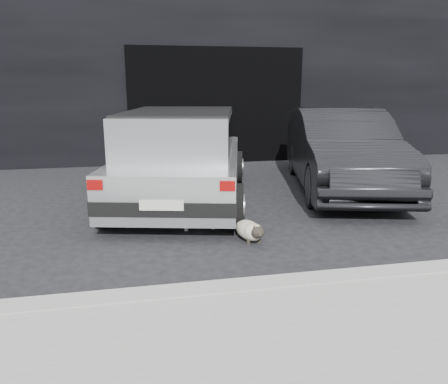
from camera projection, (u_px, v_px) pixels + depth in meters
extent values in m
plane|color=black|center=(200.00, 212.00, 6.27)|extent=(80.00, 80.00, 0.00)
cube|color=black|center=(203.00, 56.00, 11.57)|extent=(34.00, 4.00, 5.00)
cube|color=black|center=(217.00, 106.00, 9.95)|extent=(4.00, 0.10, 2.60)
cube|color=gray|center=(351.00, 280.00, 3.98)|extent=(18.00, 0.25, 0.12)
cube|color=gray|center=(439.00, 359.00, 2.84)|extent=(18.00, 2.20, 0.11)
cube|color=silver|center=(183.00, 170.00, 6.83)|extent=(2.55, 4.11, 0.61)
cube|color=silver|center=(180.00, 133.00, 6.49)|extent=(2.05, 2.82, 0.61)
cube|color=black|center=(180.00, 133.00, 6.49)|extent=(2.04, 2.73, 0.49)
cube|color=black|center=(163.00, 208.00, 5.07)|extent=(1.71, 0.56, 0.18)
cube|color=black|center=(195.00, 157.00, 8.63)|extent=(1.71, 0.56, 0.18)
cube|color=silver|center=(161.00, 206.00, 4.97)|extent=(0.50, 0.13, 0.12)
cube|color=#8C0707|center=(95.00, 185.00, 4.95)|extent=(0.18, 0.07, 0.12)
cube|color=#8C0707|center=(227.00, 186.00, 4.90)|extent=(0.18, 0.07, 0.12)
cube|color=black|center=(180.00, 111.00, 6.42)|extent=(1.99, 2.58, 0.03)
cylinder|color=black|center=(105.00, 205.00, 5.58)|extent=(0.35, 0.62, 0.59)
cylinder|color=slate|center=(96.00, 205.00, 5.58)|extent=(0.09, 0.32, 0.32)
cylinder|color=black|center=(235.00, 206.00, 5.52)|extent=(0.35, 0.62, 0.59)
cylinder|color=slate|center=(244.00, 206.00, 5.52)|extent=(0.09, 0.32, 0.32)
cylinder|color=black|center=(148.00, 166.00, 8.18)|extent=(0.35, 0.62, 0.59)
cylinder|color=slate|center=(142.00, 166.00, 8.19)|extent=(0.09, 0.32, 0.32)
cylinder|color=black|center=(236.00, 167.00, 8.13)|extent=(0.35, 0.62, 0.59)
cylinder|color=slate|center=(243.00, 167.00, 8.12)|extent=(0.09, 0.32, 0.32)
imported|color=black|center=(341.00, 150.00, 7.51)|extent=(2.43, 4.42, 1.38)
ellipsoid|color=beige|center=(249.00, 230.00, 5.17)|extent=(0.33, 0.56, 0.20)
ellipsoid|color=beige|center=(253.00, 232.00, 5.04)|extent=(0.26, 0.26, 0.19)
ellipsoid|color=black|center=(258.00, 232.00, 4.91)|extent=(0.16, 0.15, 0.13)
sphere|color=black|center=(260.00, 235.00, 4.85)|extent=(0.06, 0.06, 0.06)
cone|color=black|center=(261.00, 226.00, 4.92)|extent=(0.06, 0.07, 0.07)
cone|color=black|center=(254.00, 227.00, 4.89)|extent=(0.06, 0.07, 0.07)
cylinder|color=black|center=(259.00, 240.00, 5.07)|extent=(0.04, 0.04, 0.07)
cylinder|color=black|center=(248.00, 242.00, 5.02)|extent=(0.04, 0.04, 0.07)
cylinder|color=black|center=(249.00, 232.00, 5.35)|extent=(0.04, 0.04, 0.07)
cylinder|color=black|center=(239.00, 233.00, 5.31)|extent=(0.04, 0.04, 0.07)
cylinder|color=black|center=(240.00, 226.00, 5.44)|extent=(0.17, 0.28, 0.09)
ellipsoid|color=white|center=(199.00, 214.00, 5.56)|extent=(0.61, 0.32, 0.26)
ellipsoid|color=white|center=(210.00, 211.00, 5.59)|extent=(0.27, 0.27, 0.22)
ellipsoid|color=white|center=(222.00, 203.00, 5.60)|extent=(0.16, 0.17, 0.15)
sphere|color=white|center=(227.00, 204.00, 5.62)|extent=(0.07, 0.07, 0.07)
cone|color=white|center=(220.00, 197.00, 5.62)|extent=(0.07, 0.06, 0.08)
cone|color=white|center=(221.00, 199.00, 5.54)|extent=(0.07, 0.06, 0.08)
cylinder|color=white|center=(211.00, 220.00, 5.70)|extent=(0.05, 0.05, 0.15)
cylinder|color=white|center=(213.00, 223.00, 5.56)|extent=(0.05, 0.05, 0.15)
cylinder|color=white|center=(184.00, 222.00, 5.62)|extent=(0.05, 0.05, 0.15)
cylinder|color=white|center=(186.00, 225.00, 5.48)|extent=(0.05, 0.05, 0.15)
cylinder|color=white|center=(173.00, 220.00, 5.50)|extent=(0.32, 0.17, 0.10)
ellipsoid|color=gray|center=(191.00, 213.00, 5.50)|extent=(0.22, 0.17, 0.11)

